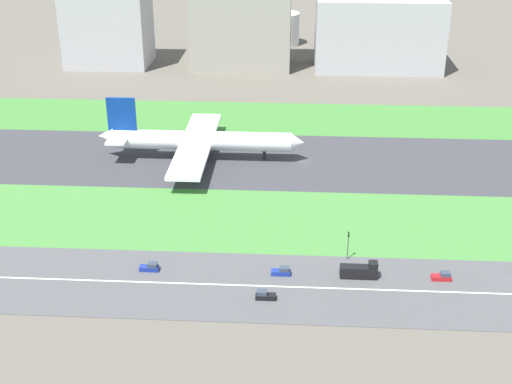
{
  "coord_description": "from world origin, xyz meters",
  "views": [
    {
      "loc": [
        -2.65,
        -204.91,
        84.84
      ],
      "look_at": [
        -12.78,
        -36.5,
        6.0
      ],
      "focal_mm": 49.23,
      "sensor_mm": 36.0,
      "label": 1
    }
  ],
  "objects_px": {
    "truck_2": "(360,271)",
    "fuel_tank_west": "(280,29)",
    "car_4": "(282,272)",
    "terminal_building": "(107,17)",
    "traffic_light": "(348,243)",
    "airliner": "(197,141)",
    "car_1": "(150,267)",
    "car_2": "(442,277)",
    "hangar_building": "(241,6)",
    "office_tower": "(379,34)",
    "car_3": "(265,295)"
  },
  "relations": [
    {
      "from": "truck_2",
      "to": "fuel_tank_west",
      "type": "distance_m",
      "value": 228.45
    },
    {
      "from": "car_4",
      "to": "terminal_building",
      "type": "distance_m",
      "value": 201.96
    },
    {
      "from": "car_4",
      "to": "traffic_light",
      "type": "distance_m",
      "value": 17.6
    },
    {
      "from": "airliner",
      "to": "traffic_light",
      "type": "xyz_separation_m",
      "value": [
        43.92,
        -60.01,
        -1.94
      ]
    },
    {
      "from": "fuel_tank_west",
      "to": "truck_2",
      "type": "bearing_deg",
      "value": -83.74
    },
    {
      "from": "airliner",
      "to": "car_1",
      "type": "height_order",
      "value": "airliner"
    },
    {
      "from": "car_2",
      "to": "truck_2",
      "type": "xyz_separation_m",
      "value": [
        -18.5,
        -0.0,
        0.75
      ]
    },
    {
      "from": "car_4",
      "to": "hangar_building",
      "type": "height_order",
      "value": "hangar_building"
    },
    {
      "from": "car_2",
      "to": "car_4",
      "type": "height_order",
      "value": "same"
    },
    {
      "from": "hangar_building",
      "to": "car_4",
      "type": "bearing_deg",
      "value": -82.66
    },
    {
      "from": "traffic_light",
      "to": "office_tower",
      "type": "bearing_deg",
      "value": 82.39
    },
    {
      "from": "airliner",
      "to": "terminal_building",
      "type": "relative_size",
      "value": 1.49
    },
    {
      "from": "car_2",
      "to": "terminal_building",
      "type": "height_order",
      "value": "terminal_building"
    },
    {
      "from": "car_4",
      "to": "office_tower",
      "type": "relative_size",
      "value": 0.08
    },
    {
      "from": "car_1",
      "to": "car_3",
      "type": "bearing_deg",
      "value": -20.4
    },
    {
      "from": "car_1",
      "to": "office_tower",
      "type": "distance_m",
      "value": 195.16
    },
    {
      "from": "truck_2",
      "to": "fuel_tank_west",
      "type": "height_order",
      "value": "fuel_tank_west"
    },
    {
      "from": "car_4",
      "to": "terminal_building",
      "type": "relative_size",
      "value": 0.1
    },
    {
      "from": "truck_2",
      "to": "terminal_building",
      "type": "height_order",
      "value": "terminal_building"
    },
    {
      "from": "car_2",
      "to": "car_3",
      "type": "distance_m",
      "value": 40.75
    },
    {
      "from": "terminal_building",
      "to": "car_2",
      "type": "bearing_deg",
      "value": -56.36
    },
    {
      "from": "hangar_building",
      "to": "terminal_building",
      "type": "bearing_deg",
      "value": 180.0
    },
    {
      "from": "car_1",
      "to": "hangar_building",
      "type": "height_order",
      "value": "hangar_building"
    },
    {
      "from": "airliner",
      "to": "hangar_building",
      "type": "bearing_deg",
      "value": 87.41
    },
    {
      "from": "terminal_building",
      "to": "hangar_building",
      "type": "xyz_separation_m",
      "value": [
        61.55,
        0.0,
        5.52
      ]
    },
    {
      "from": "car_3",
      "to": "airliner",
      "type": "bearing_deg",
      "value": -72.09
    },
    {
      "from": "car_3",
      "to": "terminal_building",
      "type": "relative_size",
      "value": 0.1
    },
    {
      "from": "truck_2",
      "to": "hangar_building",
      "type": "height_order",
      "value": "hangar_building"
    },
    {
      "from": "truck_2",
      "to": "traffic_light",
      "type": "height_order",
      "value": "traffic_light"
    },
    {
      "from": "car_1",
      "to": "car_4",
      "type": "height_order",
      "value": "same"
    },
    {
      "from": "office_tower",
      "to": "fuel_tank_west",
      "type": "distance_m",
      "value": 64.73
    },
    {
      "from": "airliner",
      "to": "car_1",
      "type": "distance_m",
      "value": 68.23
    },
    {
      "from": "terminal_building",
      "to": "fuel_tank_west",
      "type": "height_order",
      "value": "terminal_building"
    },
    {
      "from": "car_4",
      "to": "fuel_tank_west",
      "type": "distance_m",
      "value": 227.23
    },
    {
      "from": "airliner",
      "to": "fuel_tank_west",
      "type": "relative_size",
      "value": 3.22
    },
    {
      "from": "car_4",
      "to": "terminal_building",
      "type": "height_order",
      "value": "terminal_building"
    },
    {
      "from": "airliner",
      "to": "office_tower",
      "type": "distance_m",
      "value": 132.67
    },
    {
      "from": "car_2",
      "to": "car_1",
      "type": "distance_m",
      "value": 66.39
    },
    {
      "from": "hangar_building",
      "to": "car_1",
      "type": "bearing_deg",
      "value": -92.15
    },
    {
      "from": "car_1",
      "to": "hangar_building",
      "type": "relative_size",
      "value": 0.08
    },
    {
      "from": "car_2",
      "to": "fuel_tank_west",
      "type": "bearing_deg",
      "value": 100.82
    },
    {
      "from": "car_3",
      "to": "traffic_light",
      "type": "relative_size",
      "value": 0.61
    },
    {
      "from": "terminal_building",
      "to": "airliner",
      "type": "bearing_deg",
      "value": -63.68
    },
    {
      "from": "car_1",
      "to": "fuel_tank_west",
      "type": "relative_size",
      "value": 0.22
    },
    {
      "from": "car_3",
      "to": "fuel_tank_west",
      "type": "relative_size",
      "value": 0.22
    },
    {
      "from": "airliner",
      "to": "traffic_light",
      "type": "relative_size",
      "value": 9.03
    },
    {
      "from": "fuel_tank_west",
      "to": "office_tower",
      "type": "bearing_deg",
      "value": -44.46
    },
    {
      "from": "airliner",
      "to": "office_tower",
      "type": "height_order",
      "value": "office_tower"
    },
    {
      "from": "car_1",
      "to": "traffic_light",
      "type": "bearing_deg",
      "value": 9.94
    },
    {
      "from": "truck_2",
      "to": "airliner",
      "type": "bearing_deg",
      "value": 124.2
    }
  ]
}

